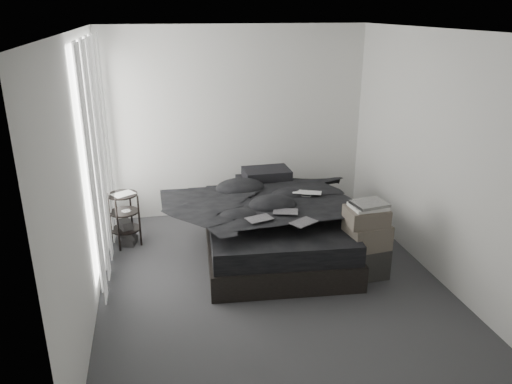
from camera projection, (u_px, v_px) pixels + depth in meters
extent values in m
cube|color=#37373A|center=(271.00, 282.00, 5.41)|extent=(3.60, 4.20, 0.01)
cube|color=white|center=(274.00, 30.00, 4.50)|extent=(3.60, 4.20, 0.01)
cube|color=silver|center=(237.00, 123.00, 6.88)|extent=(3.60, 0.01, 2.60)
cube|color=silver|center=(354.00, 269.00, 3.03)|extent=(3.60, 0.01, 2.60)
cube|color=silver|center=(84.00, 180.00, 4.61)|extent=(0.01, 4.20, 2.60)
cube|color=silver|center=(437.00, 157.00, 5.30)|extent=(0.01, 4.20, 2.60)
cube|color=white|center=(94.00, 149.00, 5.42)|extent=(0.02, 2.00, 2.30)
cube|color=white|center=(100.00, 155.00, 5.46)|extent=(0.06, 2.12, 2.48)
cube|color=black|center=(274.00, 240.00, 6.04)|extent=(1.78, 2.26, 0.29)
cube|color=black|center=(274.00, 221.00, 5.95)|extent=(1.71, 2.19, 0.23)
imported|color=black|center=(275.00, 204.00, 5.82)|extent=(1.72, 1.94, 0.25)
cube|color=black|center=(261.00, 184.00, 6.65)|extent=(0.67, 0.49, 0.14)
cube|color=black|center=(267.00, 174.00, 6.59)|extent=(0.61, 0.43, 0.13)
imported|color=silver|center=(307.00, 188.00, 5.91)|extent=(0.40, 0.33, 0.03)
cube|color=black|center=(259.00, 212.00, 5.26)|extent=(0.31, 0.25, 0.01)
cube|color=black|center=(286.00, 204.00, 5.44)|extent=(0.31, 0.25, 0.01)
cube|color=black|center=(304.00, 214.00, 5.16)|extent=(0.32, 0.29, 0.01)
cylinder|color=black|center=(125.00, 220.00, 6.16)|extent=(0.47, 0.47, 0.66)
cube|color=white|center=(123.00, 194.00, 6.04)|extent=(0.32, 0.30, 0.01)
cube|color=black|center=(129.00, 238.00, 6.26)|extent=(0.19, 0.25, 0.16)
cube|color=black|center=(363.00, 261.00, 5.49)|extent=(0.49, 0.40, 0.35)
cube|color=#585045|center=(367.00, 236.00, 5.38)|extent=(0.48, 0.40, 0.27)
cube|color=#585045|center=(366.00, 216.00, 5.31)|extent=(0.42, 0.34, 0.18)
cube|color=silver|center=(368.00, 206.00, 5.27)|extent=(0.38, 0.31, 0.04)
cube|color=silver|center=(370.00, 204.00, 5.25)|extent=(0.39, 0.33, 0.03)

